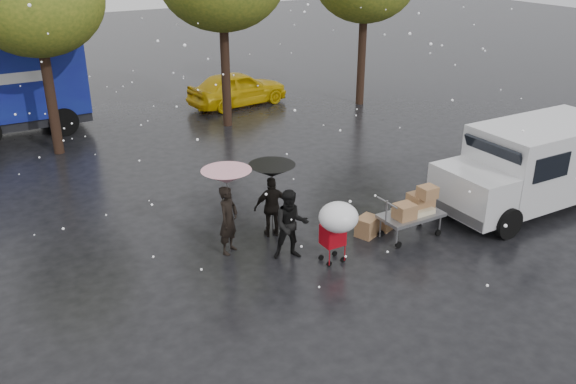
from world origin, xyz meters
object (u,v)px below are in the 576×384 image
vendor_cart (415,208)px  white_van (532,165)px  person_pink (228,220)px  person_black (272,207)px  yellow_taxi (238,88)px  shopping_cart (338,220)px

vendor_cart → white_van: bearing=-3.3°
person_pink → vendor_cart: size_ratio=1.05×
person_black → person_pink: bearing=24.8°
person_black → yellow_taxi: 11.63m
person_black → white_van: size_ratio=0.30×
shopping_cart → white_van: bearing=-0.0°
shopping_cart → yellow_taxi: bearing=73.5°
person_pink → person_black: (1.22, 0.22, -0.06)m
person_black → yellow_taxi: bearing=-97.2°
person_black → shopping_cart: person_black is taller
shopping_cart → white_van: white_van is taller
vendor_cart → shopping_cart: shopping_cart is taller
vendor_cart → white_van: size_ratio=0.31×
person_pink → person_black: 1.25m
person_pink → person_black: bearing=-26.0°
vendor_cart → person_pink: bearing=160.3°
person_pink → shopping_cart: size_ratio=1.08×
person_black → vendor_cart: size_ratio=0.97×
person_black → vendor_cart: 3.32m
shopping_cart → yellow_taxi: 13.24m
person_pink → yellow_taxi: size_ratio=0.39×
vendor_cart → yellow_taxi: yellow_taxi is taller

